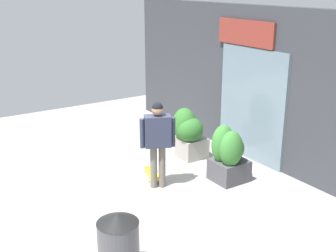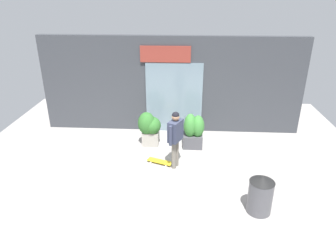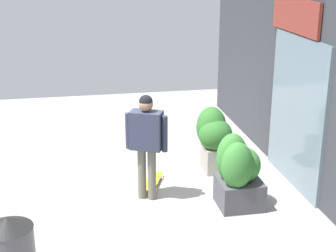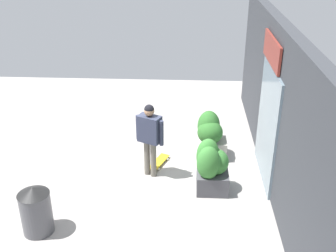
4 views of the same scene
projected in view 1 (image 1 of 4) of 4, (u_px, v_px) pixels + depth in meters
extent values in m
plane|color=#9E9993|center=(132.00, 187.00, 8.32)|extent=(12.00, 12.00, 0.00)
cube|color=#383A3F|center=(254.00, 84.00, 9.37)|extent=(8.84, 0.25, 3.27)
cube|color=slate|center=(251.00, 105.00, 9.35)|extent=(1.91, 0.06, 2.43)
cube|color=maroon|center=(245.00, 33.00, 9.10)|extent=(1.64, 0.05, 0.53)
cylinder|color=#666056|center=(154.00, 167.00, 8.21)|extent=(0.13, 0.13, 0.83)
cylinder|color=#666056|center=(162.00, 166.00, 8.23)|extent=(0.13, 0.13, 0.83)
cube|color=#2D3347|center=(158.00, 131.00, 7.99)|extent=(0.44, 0.54, 0.59)
cylinder|color=#2D3347|center=(142.00, 133.00, 7.97)|extent=(0.09, 0.09, 0.56)
cylinder|color=#2D3347|center=(173.00, 132.00, 8.04)|extent=(0.09, 0.09, 0.56)
sphere|color=#997051|center=(157.00, 110.00, 7.87)|extent=(0.21, 0.21, 0.21)
sphere|color=black|center=(157.00, 108.00, 7.85)|extent=(0.20, 0.20, 0.20)
cube|color=gold|center=(152.00, 173.00, 8.76)|extent=(0.78, 0.48, 0.02)
cylinder|color=silver|center=(145.00, 171.00, 8.97)|extent=(0.06, 0.05, 0.05)
cylinder|color=silver|center=(156.00, 170.00, 9.02)|extent=(0.06, 0.05, 0.05)
cylinder|color=silver|center=(149.00, 181.00, 8.52)|extent=(0.06, 0.05, 0.05)
cylinder|color=silver|center=(161.00, 180.00, 8.57)|extent=(0.06, 0.05, 0.05)
cube|color=#47474C|center=(229.00, 170.00, 8.56)|extent=(0.61, 0.64, 0.42)
ellipsoid|color=#387A33|center=(231.00, 149.00, 8.23)|extent=(0.40, 0.47, 0.72)
ellipsoid|color=#387A33|center=(231.00, 148.00, 8.49)|extent=(0.53, 0.50, 0.53)
ellipsoid|color=#387A33|center=(223.00, 144.00, 8.41)|extent=(0.40, 0.47, 0.77)
cube|color=gray|center=(192.00, 148.00, 9.68)|extent=(0.52, 0.57, 0.45)
ellipsoid|color=#2D6628|center=(184.00, 124.00, 9.53)|extent=(0.55, 0.52, 0.73)
ellipsoid|color=#2D6628|center=(190.00, 130.00, 9.43)|extent=(0.55, 0.58, 0.55)
cylinder|color=#4C4C51|center=(119.00, 249.00, 5.72)|extent=(0.55, 0.55, 0.79)
cone|color=black|center=(118.00, 218.00, 5.57)|extent=(0.56, 0.56, 0.14)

